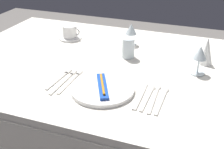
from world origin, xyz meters
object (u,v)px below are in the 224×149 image
Objects in this scene: dinner_plate at (103,89)px; wine_glass_left at (200,55)px; toothbrush_package at (102,86)px; fork_salad at (60,78)px; spoon_tea at (163,97)px; napkin_folded at (207,51)px; coffee_cup_left at (70,31)px; fork_inner at (65,81)px; spoon_dessert at (155,95)px; drink_tumbler at (128,49)px; wine_glass_centre at (131,30)px; dinner_knife at (140,97)px; spoon_soup at (149,94)px; fork_outer at (71,81)px.

wine_glass_left is at bearing 39.58° from dinner_plate.
toothbrush_package is 0.23m from fork_salad.
spoon_tea is 1.54× the size of napkin_folded.
coffee_cup_left is (-0.42, 0.51, 0.04)m from dinner_plate.
toothbrush_package is at bearing -5.48° from fork_inner.
spoon_dessert is at bearing 3.09° from fork_inner.
drink_tumbler is at bearing 55.86° from fork_salad.
wine_glass_left reaches higher than wine_glass_centre.
dinner_knife is at bearing 2.15° from dinner_plate.
wine_glass_left is (0.41, -0.24, 0.01)m from wine_glass_centre.
coffee_cup_left is at bearing 144.69° from spoon_tea.
coffee_cup_left reaches higher than fork_salad.
napkin_folded is at bearing 34.93° from fork_inner.
wine_glass_left is at bearing 26.94° from fork_inner.
wine_glass_centre is (-0.04, 0.55, 0.06)m from toothbrush_package.
dinner_plate is 1.35× the size of toothbrush_package.
spoon_dessert is 0.43m from napkin_folded.
coffee_cup_left is (-0.64, 0.47, 0.04)m from spoon_dessert.
toothbrush_package reaches higher than dinner_knife.
spoon_tea is at bearing -35.31° from coffee_cup_left.
wine_glass_left is at bearing 67.36° from spoon_tea.
spoon_soup is at bearing 2.87° from fork_inner.
spoon_tea is 0.42m from drink_tumbler.
drink_tumbler is (0.17, 0.34, 0.04)m from fork_outer.
napkin_folded is (0.39, 0.43, 0.06)m from dinner_plate.
wine_glass_centre is (-0.23, 0.51, 0.09)m from spoon_soup.
dinner_plate is 1.33× the size of fork_salad.
spoon_dessert is (0.42, 0.02, 0.00)m from fork_inner.
spoon_tea is 0.31m from wine_glass_left.
spoon_dessert is (0.45, 0.01, -0.00)m from fork_salad.
dinner_knife is at bearing -124.17° from wine_glass_left.
fork_inner is at bearing -177.13° from spoon_soup.
dinner_knife is 0.37m from wine_glass_left.
fork_outer is at bearing -62.34° from coffee_cup_left.
spoon_dessert is (0.22, 0.04, -0.01)m from dinner_plate.
fork_inner is at bearing -156.92° from fork_outer.
fork_outer is at bearing -178.81° from spoon_soup.
fork_salad is at bearing -110.37° from wine_glass_centre.
spoon_tea is at bearing 2.13° from fork_inner.
fork_inner is (-0.19, 0.02, -0.02)m from toothbrush_package.
coffee_cup_left reaches higher than toothbrush_package.
drink_tumbler is 0.76× the size of napkin_folded.
spoon_soup is at bearing 0.48° from fork_salad.
spoon_dessert is 1.06× the size of spoon_tea.
dinner_plate is at bearing -132.53° from napkin_folded.
dinner_knife is at bearing -4.22° from fork_outer.
wine_glass_centre reaches higher than drink_tumbler.
napkin_folded is at bearing 61.67° from dinner_knife.
spoon_tea is (0.48, 0.00, -0.00)m from fork_salad.
spoon_soup is 1.53× the size of wine_glass_left.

